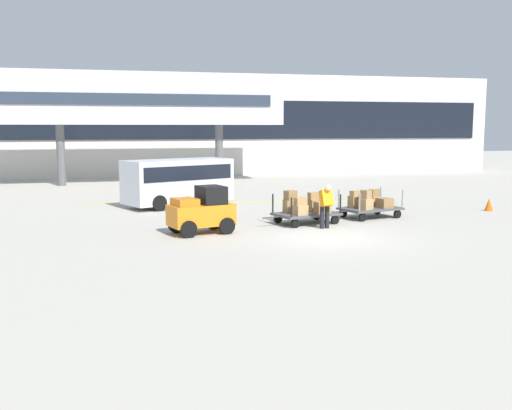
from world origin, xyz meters
TOP-DOWN VIEW (x-y plane):
  - ground_plane at (0.00, 0.00)m, footprint 120.00×120.00m
  - apron_lead_line at (-0.93, 9.56)m, footprint 14.08×2.50m
  - terminal_building at (0.00, 25.98)m, footprint 46.02×2.51m
  - jet_bridge at (-6.41, 19.99)m, footprint 19.79×3.00m
  - baggage_tug at (-3.79, 1.77)m, footprint 2.31×1.67m
  - baggage_cart_lead at (0.22, 2.84)m, footprint 3.09×1.94m
  - baggage_cart_middle at (3.11, 3.58)m, footprint 3.09×1.94m
  - baggage_handler at (0.54, 1.63)m, footprint 0.46×0.47m
  - shuttle_van at (-3.75, 8.88)m, footprint 5.16×3.70m
  - safety_cone_near at (8.86, 4.11)m, footprint 0.36×0.36m

SIDE VIEW (x-z plane):
  - ground_plane at x=0.00m, z-range 0.00..0.00m
  - apron_lead_line at x=-0.93m, z-range 0.00..0.01m
  - safety_cone_near at x=8.86m, z-range 0.00..0.55m
  - baggage_cart_middle at x=3.11m, z-range -0.04..1.11m
  - baggage_cart_lead at x=0.22m, z-range -0.05..1.17m
  - baggage_tug at x=-3.79m, z-range -0.04..1.54m
  - baggage_handler at x=0.54m, z-range 0.08..1.65m
  - shuttle_van at x=-3.75m, z-range 0.19..2.28m
  - terminal_building at x=0.00m, z-range 0.01..7.41m
  - jet_bridge at x=-6.41m, z-range 1.80..8.08m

